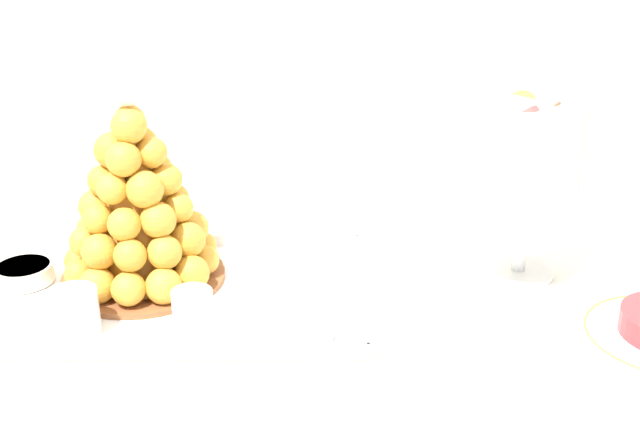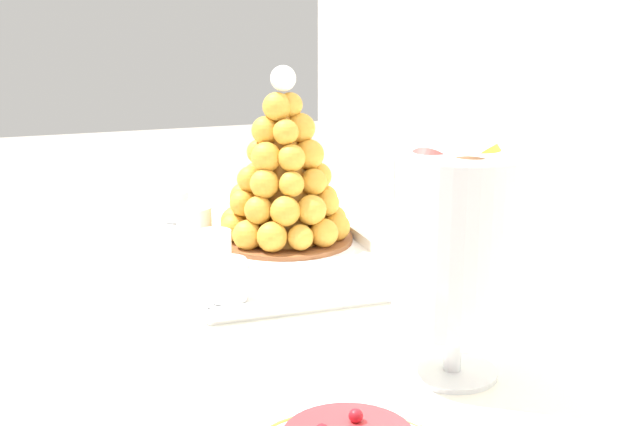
{
  "view_description": "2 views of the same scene",
  "coord_description": "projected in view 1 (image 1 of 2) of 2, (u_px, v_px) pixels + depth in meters",
  "views": [
    {
      "loc": [
        0.05,
        -1.0,
        1.27
      ],
      "look_at": [
        0.05,
        0.02,
        0.84
      ],
      "focal_mm": 45.12,
      "sensor_mm": 36.0,
      "label": 1
    },
    {
      "loc": [
        1.15,
        -0.37,
        1.16
      ],
      "look_at": [
        -0.05,
        0.04,
        0.82
      ],
      "focal_mm": 47.98,
      "sensor_mm": 36.0,
      "label": 2
    }
  ],
  "objects": [
    {
      "name": "buffet_table",
      "position": [
        285.0,
        354.0,
        1.17
      ],
      "size": [
        1.29,
        0.97,
        0.73
      ],
      "color": "brown",
      "rests_on": "ground_plane"
    },
    {
      "name": "serving_tray",
      "position": [
        153.0,
        294.0,
        1.12
      ],
      "size": [
        0.59,
        0.33,
        0.02
      ],
      "color": "white",
      "rests_on": "buffet_table"
    },
    {
      "name": "croquembouche",
      "position": [
        135.0,
        207.0,
        1.11
      ],
      "size": [
        0.23,
        0.23,
        0.3
      ],
      "color": "brown",
      "rests_on": "serving_tray"
    },
    {
      "name": "dessert_cup_mid_left",
      "position": [
        72.0,
        314.0,
        1.01
      ],
      "size": [
        0.06,
        0.06,
        0.06
      ],
      "color": "silver",
      "rests_on": "serving_tray"
    },
    {
      "name": "dessert_cup_centre",
      "position": [
        190.0,
        313.0,
        1.02
      ],
      "size": [
        0.05,
        0.05,
        0.06
      ],
      "color": "silver",
      "rests_on": "serving_tray"
    },
    {
      "name": "dessert_cup_mid_right",
      "position": [
        311.0,
        318.0,
        1.0
      ],
      "size": [
        0.05,
        0.05,
        0.06
      ],
      "color": "silver",
      "rests_on": "serving_tray"
    },
    {
      "name": "creme_brulee_ramekin",
      "position": [
        21.0,
        273.0,
        1.15
      ],
      "size": [
        0.08,
        0.08,
        0.03
      ],
      "color": "white",
      "rests_on": "serving_tray"
    },
    {
      "name": "macaron_goblet",
      "position": [
        526.0,
        172.0,
        1.14
      ],
      "size": [
        0.14,
        0.14,
        0.27
      ],
      "color": "white",
      "rests_on": "buffet_table"
    },
    {
      "name": "wine_glass",
      "position": [
        200.0,
        152.0,
        1.35
      ],
      "size": [
        0.07,
        0.07,
        0.16
      ],
      "color": "silver",
      "rests_on": "buffet_table"
    }
  ]
}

